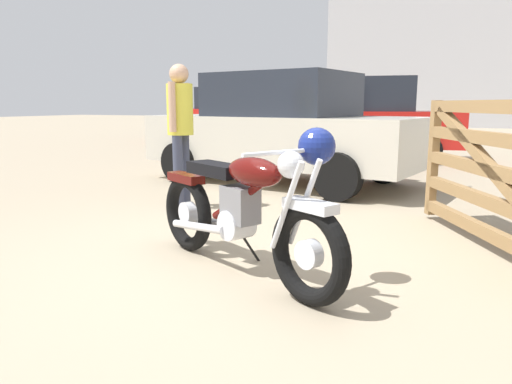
{
  "coord_description": "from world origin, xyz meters",
  "views": [
    {
      "loc": [
        1.45,
        -3.35,
        1.21
      ],
      "look_at": [
        -0.15,
        0.26,
        0.49
      ],
      "focal_mm": 33.85,
      "sensor_mm": 36.0,
      "label": 1
    }
  ],
  "objects": [
    {
      "name": "blue_hatchback_right",
      "position": [
        -5.02,
        10.7,
        0.94
      ],
      "size": [
        4.7,
        1.98,
        1.74
      ],
      "rotation": [
        0.0,
        0.0,
        3.14
      ],
      "color": "black",
      "rests_on": "ground_plane"
    },
    {
      "name": "bystander",
      "position": [
        -1.64,
        1.43,
        1.02
      ],
      "size": [
        0.3,
        0.46,
        1.66
      ],
      "rotation": [
        0.0,
        0.0,
        0.11
      ],
      "color": "#383D51",
      "rests_on": "ground_plane"
    },
    {
      "name": "silver_sedan_mid",
      "position": [
        -0.77,
        7.53,
        0.92
      ],
      "size": [
        4.13,
        2.33,
        1.78
      ],
      "rotation": [
        0.0,
        0.0,
        0.18
      ],
      "color": "black",
      "rests_on": "ground_plane"
    },
    {
      "name": "ground_plane",
      "position": [
        0.0,
        0.0,
        0.0
      ],
      "size": [
        80.0,
        80.0,
        0.0
      ],
      "primitive_type": "plane",
      "color": "gray"
    },
    {
      "name": "red_hatchback_near",
      "position": [
        -1.23,
        3.64,
        0.84
      ],
      "size": [
        4.44,
        2.48,
        1.67
      ],
      "rotation": [
        0.0,
        0.0,
        -0.18
      ],
      "color": "black",
      "rests_on": "ground_plane"
    },
    {
      "name": "vintage_motorcycle",
      "position": [
        0.03,
        -0.34,
        0.49
      ],
      "size": [
        1.89,
        1.07,
        1.07
      ],
      "rotation": [
        0.0,
        0.0,
        -0.49
      ],
      "color": "black",
      "rests_on": "ground_plane"
    },
    {
      "name": "pale_sedan_back",
      "position": [
        -7.29,
        13.68,
        0.92
      ],
      "size": [
        3.94,
        1.91,
        1.78
      ],
      "rotation": [
        0.0,
        0.0,
        3.11
      ],
      "color": "black",
      "rests_on": "ground_plane"
    }
  ]
}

